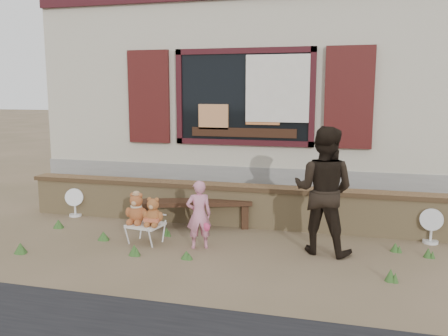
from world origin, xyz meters
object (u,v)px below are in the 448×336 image
(bench, at_px, (197,208))
(folding_chair, at_px, (145,226))
(adult, at_px, (323,190))
(teddy_bear_right, at_px, (153,211))
(child, at_px, (199,215))
(teddy_bear_left, at_px, (137,208))

(bench, relative_size, folding_chair, 3.39)
(folding_chair, height_order, adult, adult)
(bench, height_order, teddy_bear_right, teddy_bear_right)
(teddy_bear_right, bearing_deg, child, 9.98)
(child, bearing_deg, folding_chair, -25.10)
(bench, bearing_deg, teddy_bear_right, -127.64)
(teddy_bear_left, relative_size, teddy_bear_right, 1.10)
(bench, bearing_deg, teddy_bear_left, -142.32)
(folding_chair, bearing_deg, adult, 15.13)
(bench, height_order, teddy_bear_left, teddy_bear_left)
(folding_chair, relative_size, adult, 0.30)
(bench, relative_size, teddy_bear_left, 3.92)
(folding_chair, relative_size, child, 0.54)
(bench, relative_size, adult, 1.03)
(teddy_bear_right, relative_size, child, 0.43)
(adult, bearing_deg, bench, -5.21)
(folding_chair, xyz_separation_m, teddy_bear_left, (-0.14, 0.02, 0.25))
(teddy_bear_right, bearing_deg, bench, 79.89)
(adult, bearing_deg, teddy_bear_right, 20.07)
(teddy_bear_right, height_order, adult, adult)
(teddy_bear_left, distance_m, teddy_bear_right, 0.28)
(bench, height_order, child, child)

